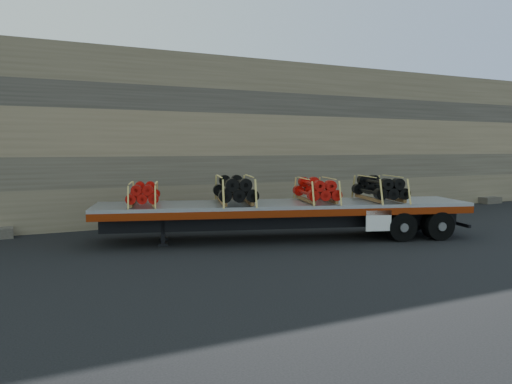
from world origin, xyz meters
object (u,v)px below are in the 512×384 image
at_px(bundle_front, 144,194).
at_px(bundle_midfront, 234,190).
at_px(trailer, 284,221).
at_px(bundle_midrear, 316,190).
at_px(bundle_rear, 379,189).

height_order(bundle_front, bundle_midfront, bundle_midfront).
xyz_separation_m(trailer, bundle_front, (-4.50, 1.38, 0.99)).
bearing_deg(bundle_front, bundle_midrear, -0.00).
relative_size(bundle_front, bundle_midfront, 0.80).
height_order(bundle_front, bundle_rear, bundle_rear).
bearing_deg(trailer, bundle_front, 180.00).
bearing_deg(bundle_front, bundle_rear, -0.00).
height_order(bundle_midfront, bundle_midrear, bundle_midfront).
bearing_deg(bundle_midfront, bundle_midrear, 0.00).
bearing_deg(bundle_rear, trailer, 180.00).
bearing_deg(bundle_midrear, bundle_rear, -0.00).
distance_m(trailer, bundle_rear, 3.60).
xyz_separation_m(trailer, bundle_midrear, (1.08, -0.33, 1.03)).
relative_size(bundle_front, bundle_midrear, 0.89).
height_order(trailer, bundle_midrear, bundle_midrear).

